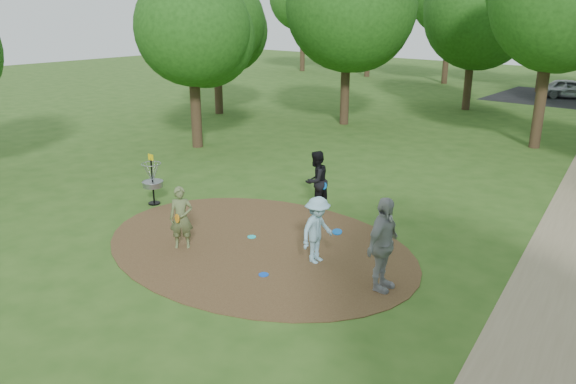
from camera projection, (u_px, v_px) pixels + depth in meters
The scene contains 12 objects.
ground at pixel (257, 246), 13.94m from camera, with size 100.00×100.00×0.00m, color #2D5119.
dirt_clearing at pixel (257, 245), 13.93m from camera, with size 8.40×8.40×0.02m, color #47301C.
footpath at pixel (557, 298), 11.44m from camera, with size 2.00×40.00×0.01m, color #8C7A5B.
player_observer_with_disc at pixel (181, 218), 13.59m from camera, with size 0.67×0.66×1.56m.
player_throwing_with_disc at pixel (317, 230), 12.80m from camera, with size 1.03×1.03×1.59m.
player_walking_with_disc at pixel (316, 181), 16.16m from camera, with size 0.71×0.86×1.76m.
player_waiting_with_disc at pixel (383, 245), 11.47m from camera, with size 0.58×1.22×2.03m.
disc_ground_cyan at pixel (252, 237), 14.39m from camera, with size 0.22×0.22×0.02m, color #1BD3DE.
disc_ground_blue at pixel (264, 275), 12.37m from camera, with size 0.22×0.22×0.02m, color blue.
car_left at pixel (570, 89), 36.18m from camera, with size 1.45×3.62×1.23m, color #9CA0A3.
disc_golf_basket at pixel (152, 176), 16.62m from camera, with size 0.63×0.63×1.54m.
tree_ring at pixel (494, 19), 18.18m from camera, with size 36.96×45.91×9.46m.
Camera 1 is at (8.80, -9.34, 5.65)m, focal length 35.00 mm.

